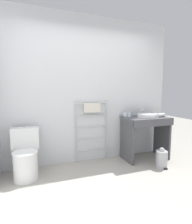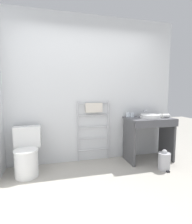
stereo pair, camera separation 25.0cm
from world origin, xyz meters
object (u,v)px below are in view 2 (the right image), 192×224
(towel_radiator, at_px, (94,120))
(trash_bin, at_px, (164,161))
(cup_near_wall, at_px, (128,115))
(sink_basin, at_px, (150,116))
(cup_near_edge, at_px, (132,115))
(hair_dryer, at_px, (165,116))
(toilet, at_px, (27,154))

(towel_radiator, distance_m, trash_bin, 1.42)
(cup_near_wall, bearing_deg, towel_radiator, 174.54)
(sink_basin, bearing_deg, cup_near_edge, 147.64)
(trash_bin, bearing_deg, towel_radiator, 146.88)
(sink_basin, relative_size, hair_dryer, 1.96)
(towel_radiator, bearing_deg, trash_bin, -33.12)
(toilet, xyz_separation_m, cup_near_edge, (1.91, 0.19, 0.55))
(towel_radiator, bearing_deg, cup_near_edge, -7.88)
(toilet, relative_size, trash_bin, 2.17)
(trash_bin, bearing_deg, cup_near_wall, 121.80)
(cup_near_wall, height_order, trash_bin, cup_near_wall)
(cup_near_edge, xyz_separation_m, hair_dryer, (0.57, -0.22, -0.01))
(toilet, bearing_deg, hair_dryer, -0.85)
(towel_radiator, distance_m, cup_near_wall, 0.68)
(sink_basin, xyz_separation_m, trash_bin, (0.04, -0.41, -0.71))
(cup_near_edge, xyz_separation_m, trash_bin, (0.32, -0.59, -0.72))
(cup_near_wall, relative_size, hair_dryer, 0.50)
(hair_dryer, bearing_deg, towel_radiator, 166.11)
(towel_radiator, height_order, hair_dryer, towel_radiator)
(toilet, height_order, cup_near_edge, cup_near_edge)
(cup_near_edge, height_order, trash_bin, cup_near_edge)
(sink_basin, height_order, cup_near_edge, cup_near_edge)
(towel_radiator, xyz_separation_m, hair_dryer, (1.31, -0.32, 0.07))
(toilet, xyz_separation_m, hair_dryer, (2.48, -0.04, 0.54))
(toilet, height_order, sink_basin, sink_basin)
(toilet, distance_m, towel_radiator, 1.29)
(cup_near_wall, relative_size, cup_near_edge, 1.02)
(toilet, bearing_deg, cup_near_wall, 6.94)
(towel_radiator, height_order, sink_basin, towel_radiator)
(towel_radiator, distance_m, cup_near_edge, 0.75)
(towel_radiator, xyz_separation_m, sink_basin, (1.02, -0.28, 0.07))
(towel_radiator, relative_size, cup_near_wall, 12.18)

